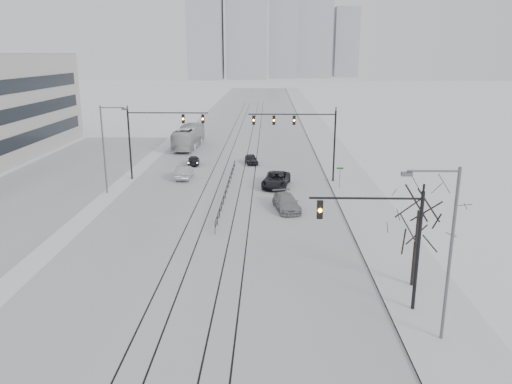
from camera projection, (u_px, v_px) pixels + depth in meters
name	position (u px, v px, depth m)	size (l,w,h in m)	color
ground	(174.00, 373.00, 22.60)	(500.00, 500.00, 0.00)	white
road	(242.00, 143.00, 80.37)	(22.00, 260.00, 0.02)	silver
sidewalk_east	(326.00, 143.00, 80.02)	(5.00, 260.00, 0.16)	silver
curb	(311.00, 143.00, 80.09)	(0.10, 260.00, 0.12)	gray
parking_strip	(56.00, 180.00, 56.79)	(14.00, 60.00, 0.03)	silver
tram_rails	(234.00, 171.00, 61.11)	(5.30, 180.00, 0.01)	black
skyline	(271.00, 22.00, 277.69)	(96.00, 48.00, 72.00)	#9BA1AA
traffic_mast_near	(389.00, 235.00, 26.89)	(6.10, 0.37, 7.00)	black
traffic_mast_ne	(304.00, 131.00, 54.55)	(9.60, 0.37, 8.00)	black
traffic_mast_nw	(155.00, 131.00, 55.97)	(9.10, 0.37, 8.00)	black
street_light_east	(445.00, 244.00, 23.78)	(2.73, 0.25, 9.00)	#595B60
street_light_west	(106.00, 143.00, 50.38)	(2.73, 0.25, 9.00)	#595B60
bare_tree	(418.00, 219.00, 29.74)	(4.40, 4.40, 6.10)	black
median_fence	(227.00, 189.00, 51.35)	(0.06, 24.00, 1.00)	black
street_sign	(340.00, 175.00, 52.69)	(0.70, 0.06, 2.40)	#595B60
sedan_sb_inner	(193.00, 160.00, 64.60)	(1.45, 3.61, 1.23)	black
sedan_sb_outer	(184.00, 172.00, 57.55)	(1.58, 4.52, 1.49)	#A6A7AE
sedan_nb_front	(276.00, 180.00, 53.98)	(2.59, 5.62, 1.56)	black
sedan_nb_right	(286.00, 203.00, 45.95)	(1.99, 4.90, 1.42)	gray
sedan_nb_far	(251.00, 159.00, 65.15)	(1.44, 3.58, 1.22)	black
box_truck	(189.00, 137.00, 75.96)	(2.77, 11.82, 3.29)	#BABCBE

